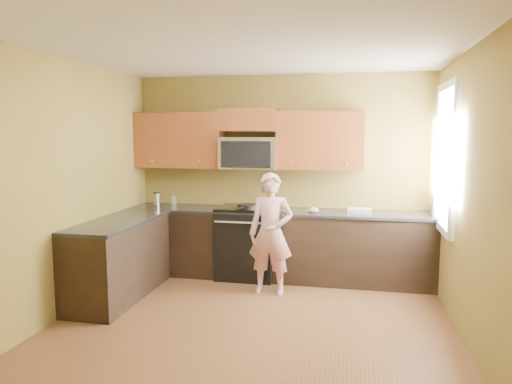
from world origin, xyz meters
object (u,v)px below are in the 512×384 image
(stove, at_px, (247,242))
(woman, at_px, (271,233))
(frying_pan, at_px, (248,209))
(travel_mug, at_px, (157,205))
(microwave, at_px, (249,169))
(butter_tub, at_px, (275,210))

(stove, bearing_deg, woman, -53.72)
(frying_pan, xyz_separation_m, travel_mug, (-1.37, 0.25, -0.03))
(frying_pan, relative_size, travel_mug, 2.54)
(stove, distance_m, frying_pan, 0.50)
(stove, bearing_deg, microwave, 90.00)
(woman, bearing_deg, microwave, 122.14)
(butter_tub, bearing_deg, microwave, 161.05)
(stove, distance_m, butter_tub, 0.58)
(frying_pan, bearing_deg, travel_mug, -174.71)
(stove, height_order, microwave, microwave)
(microwave, relative_size, travel_mug, 4.15)
(microwave, height_order, frying_pan, microwave)
(stove, bearing_deg, travel_mug, 175.11)
(woman, distance_m, travel_mug, 1.89)
(frying_pan, bearing_deg, microwave, 114.79)
(microwave, distance_m, frying_pan, 0.57)
(stove, distance_m, woman, 0.76)
(butter_tub, distance_m, travel_mug, 1.71)
(stove, relative_size, travel_mug, 5.18)
(woman, distance_m, butter_tub, 0.61)
(stove, height_order, butter_tub, butter_tub)
(travel_mug, bearing_deg, frying_pan, -10.47)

